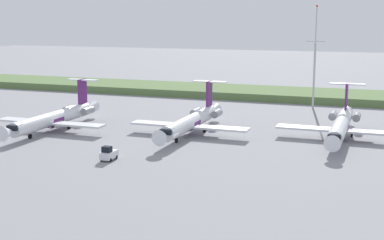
{
  "coord_description": "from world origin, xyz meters",
  "views": [
    {
      "loc": [
        33.63,
        -82.42,
        21.7
      ],
      "look_at": [
        0.0,
        9.94,
        3.0
      ],
      "focal_mm": 50.31,
      "sensor_mm": 36.0,
      "label": 1
    }
  ],
  "objects_px": {
    "regional_jet_third": "(341,125)",
    "antenna_mast": "(314,66)",
    "baggage_tug": "(109,154)",
    "regional_jet_nearest": "(55,118)",
    "regional_jet_second": "(192,121)"
  },
  "relations": [
    {
      "from": "regional_jet_third",
      "to": "antenna_mast",
      "type": "relative_size",
      "value": 1.25
    },
    {
      "from": "regional_jet_third",
      "to": "baggage_tug",
      "type": "xyz_separation_m",
      "value": [
        -32.45,
        -28.12,
        -1.53
      ]
    },
    {
      "from": "regional_jet_nearest",
      "to": "antenna_mast",
      "type": "distance_m",
      "value": 63.23
    },
    {
      "from": "regional_jet_second",
      "to": "regional_jet_third",
      "type": "relative_size",
      "value": 1.0
    },
    {
      "from": "regional_jet_nearest",
      "to": "regional_jet_second",
      "type": "relative_size",
      "value": 1.0
    },
    {
      "from": "regional_jet_second",
      "to": "regional_jet_nearest",
      "type": "bearing_deg",
      "value": -167.09
    },
    {
      "from": "baggage_tug",
      "to": "antenna_mast",
      "type": "bearing_deg",
      "value": 69.39
    },
    {
      "from": "antenna_mast",
      "to": "baggage_tug",
      "type": "height_order",
      "value": "antenna_mast"
    },
    {
      "from": "regional_jet_second",
      "to": "baggage_tug",
      "type": "height_order",
      "value": "regional_jet_second"
    },
    {
      "from": "regional_jet_nearest",
      "to": "regional_jet_third",
      "type": "bearing_deg",
      "value": 12.35
    },
    {
      "from": "regional_jet_nearest",
      "to": "antenna_mast",
      "type": "bearing_deg",
      "value": 45.67
    },
    {
      "from": "regional_jet_third",
      "to": "baggage_tug",
      "type": "height_order",
      "value": "regional_jet_third"
    },
    {
      "from": "regional_jet_nearest",
      "to": "regional_jet_third",
      "type": "xyz_separation_m",
      "value": [
        53.24,
        11.66,
        0.0
      ]
    },
    {
      "from": "regional_jet_second",
      "to": "regional_jet_third",
      "type": "height_order",
      "value": "same"
    },
    {
      "from": "antenna_mast",
      "to": "baggage_tug",
      "type": "relative_size",
      "value": 7.74
    }
  ]
}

